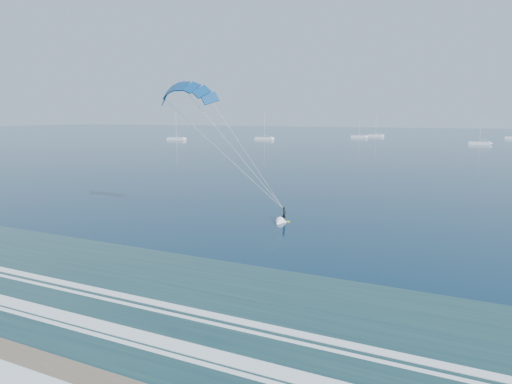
{
  "coord_description": "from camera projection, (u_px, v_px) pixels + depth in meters",
  "views": [
    {
      "loc": [
        20.99,
        -12.86,
        12.07
      ],
      "look_at": [
        1.75,
        27.28,
        4.54
      ],
      "focal_mm": 32.0,
      "sensor_mm": 36.0,
      "label": 1
    }
  ],
  "objects": [
    {
      "name": "sailboat_1",
      "position": [
        264.0,
        138.0,
        225.85
      ],
      "size": [
        9.6,
        2.4,
        13.06
      ],
      "color": "white",
      "rests_on": "ground"
    },
    {
      "name": "sailboat_7",
      "position": [
        376.0,
        135.0,
        256.73
      ],
      "size": [
        8.46,
        2.4,
        12.11
      ],
      "color": "white",
      "rests_on": "ground"
    },
    {
      "name": "sailboat_2",
      "position": [
        359.0,
        137.0,
        243.59
      ],
      "size": [
        8.37,
        2.4,
        11.33
      ],
      "color": "white",
      "rests_on": "ground"
    },
    {
      "name": "sailboat_3",
      "position": [
        479.0,
        143.0,
        187.21
      ],
      "size": [
        8.25,
        2.4,
        11.51
      ],
      "color": "white",
      "rests_on": "ground"
    },
    {
      "name": "kitesurfer_rig",
      "position": [
        234.0,
        149.0,
        49.7
      ],
      "size": [
        14.28,
        8.93,
        16.57
      ],
      "color": "#CDDC19",
      "rests_on": "ground"
    },
    {
      "name": "sailboat_0",
      "position": [
        176.0,
        139.0,
        222.45
      ],
      "size": [
        10.06,
        2.4,
        13.49
      ],
      "color": "white",
      "rests_on": "ground"
    }
  ]
}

